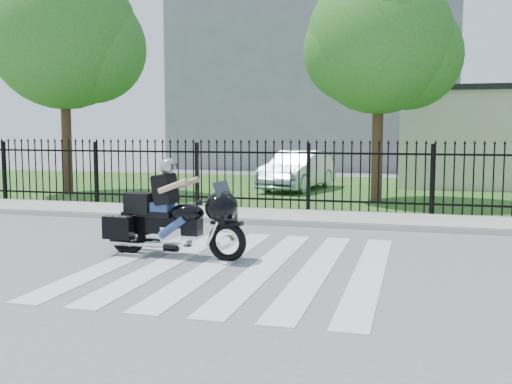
# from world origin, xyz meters

# --- Properties ---
(ground) EXTENTS (120.00, 120.00, 0.00)m
(ground) POSITION_xyz_m (0.00, 0.00, 0.00)
(ground) COLOR slate
(ground) RESTS_ON ground
(crosswalk) EXTENTS (5.00, 5.50, 0.01)m
(crosswalk) POSITION_xyz_m (0.00, 0.00, 0.01)
(crosswalk) COLOR silver
(crosswalk) RESTS_ON ground
(sidewalk) EXTENTS (40.00, 2.00, 0.12)m
(sidewalk) POSITION_xyz_m (0.00, 5.00, 0.06)
(sidewalk) COLOR #ADAAA3
(sidewalk) RESTS_ON ground
(curb) EXTENTS (40.00, 0.12, 0.12)m
(curb) POSITION_xyz_m (0.00, 4.00, 0.06)
(curb) COLOR #ADAAA3
(curb) RESTS_ON ground
(grass_strip) EXTENTS (40.00, 12.00, 0.02)m
(grass_strip) POSITION_xyz_m (0.00, 12.00, 0.01)
(grass_strip) COLOR #29581E
(grass_strip) RESTS_ON ground
(iron_fence) EXTENTS (26.00, 0.04, 1.80)m
(iron_fence) POSITION_xyz_m (0.00, 6.00, 0.90)
(iron_fence) COLOR black
(iron_fence) RESTS_ON ground
(tree_left) EXTENTS (4.80, 4.80, 7.58)m
(tree_left) POSITION_xyz_m (-8.50, 8.50, 5.17)
(tree_left) COLOR #382316
(tree_left) RESTS_ON ground
(tree_mid) EXTENTS (4.20, 4.20, 6.78)m
(tree_mid) POSITION_xyz_m (1.50, 9.00, 4.67)
(tree_mid) COLOR #382316
(tree_mid) RESTS_ON ground
(building_tall) EXTENTS (15.00, 10.00, 12.00)m
(building_tall) POSITION_xyz_m (-3.00, 26.00, 6.00)
(building_tall) COLOR gray
(building_tall) RESTS_ON ground
(motorcycle_rider) EXTENTS (2.58, 0.95, 1.71)m
(motorcycle_rider) POSITION_xyz_m (-1.33, 0.36, 0.70)
(motorcycle_rider) COLOR black
(motorcycle_rider) RESTS_ON ground
(parked_car) EXTENTS (2.17, 4.37, 1.38)m
(parked_car) POSITION_xyz_m (-1.40, 11.73, 0.71)
(parked_car) COLOR #98ACBF
(parked_car) RESTS_ON grass_strip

